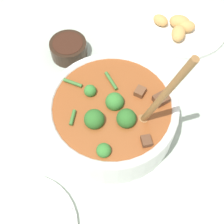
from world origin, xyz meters
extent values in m
plane|color=#ADBCAD|center=(0.00, 0.00, 0.00)|extent=(4.00, 4.00, 0.00)
cylinder|color=white|center=(0.00, 0.00, 0.04)|extent=(0.26, 0.26, 0.08)
torus|color=white|center=(0.00, 0.00, 0.08)|extent=(0.26, 0.26, 0.02)
cylinder|color=brown|center=(0.00, 0.00, 0.06)|extent=(0.24, 0.24, 0.05)
sphere|color=#387F33|center=(0.07, -0.07, 0.09)|extent=(0.03, 0.03, 0.03)
cylinder|color=#6B9956|center=(0.07, -0.07, 0.07)|extent=(0.01, 0.01, 0.01)
sphere|color=#387F33|center=(0.00, 0.01, 0.09)|extent=(0.04, 0.04, 0.04)
cylinder|color=#6B9956|center=(0.00, 0.01, 0.06)|extent=(0.01, 0.01, 0.02)
sphere|color=#2D6B28|center=(0.01, -0.05, 0.09)|extent=(0.04, 0.04, 0.04)
cylinder|color=#6B9956|center=(0.01, -0.05, 0.06)|extent=(0.01, 0.01, 0.02)
sphere|color=#387F33|center=(-0.05, -0.02, 0.09)|extent=(0.02, 0.02, 0.02)
cylinder|color=#6B9956|center=(-0.05, -0.02, 0.07)|extent=(0.01, 0.01, 0.01)
sphere|color=#2D6B28|center=(0.04, 0.00, 0.09)|extent=(0.04, 0.04, 0.04)
cylinder|color=#6B9956|center=(0.04, 0.00, 0.06)|extent=(0.01, 0.01, 0.02)
cube|color=brown|center=(0.10, 0.00, 0.09)|extent=(0.03, 0.02, 0.02)
cube|color=brown|center=(0.05, 0.08, 0.09)|extent=(0.03, 0.03, 0.02)
cube|color=brown|center=(0.01, 0.06, 0.09)|extent=(0.02, 0.03, 0.02)
cylinder|color=#3D7533|center=(-0.04, 0.03, 0.09)|extent=(0.05, 0.02, 0.01)
cylinder|color=#3D7533|center=(-0.02, -0.08, 0.09)|extent=(0.03, 0.03, 0.01)
cylinder|color=#3D7533|center=(-0.09, -0.03, 0.09)|extent=(0.04, 0.03, 0.01)
ellipsoid|color=olive|center=(0.06, 0.03, 0.08)|extent=(0.04, 0.03, 0.01)
cylinder|color=olive|center=(0.08, 0.04, 0.18)|extent=(0.06, 0.04, 0.21)
cylinder|color=black|center=(-0.22, 0.04, 0.02)|extent=(0.09, 0.09, 0.04)
cylinder|color=#381E14|center=(-0.22, 0.04, 0.03)|extent=(0.07, 0.07, 0.01)
cylinder|color=white|center=(-0.12, 0.33, 0.01)|extent=(0.23, 0.23, 0.01)
ellipsoid|color=tan|center=(-0.09, 0.28, 0.03)|extent=(0.06, 0.06, 0.03)
ellipsoid|color=tan|center=(-0.11, 0.31, 0.03)|extent=(0.06, 0.06, 0.03)
ellipsoid|color=tan|center=(-0.09, 0.31, 0.03)|extent=(0.05, 0.06, 0.03)
ellipsoid|color=tan|center=(-0.15, 0.28, 0.02)|extent=(0.05, 0.04, 0.03)
camera|label=1|loc=(0.25, -0.19, 0.60)|focal=50.00mm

